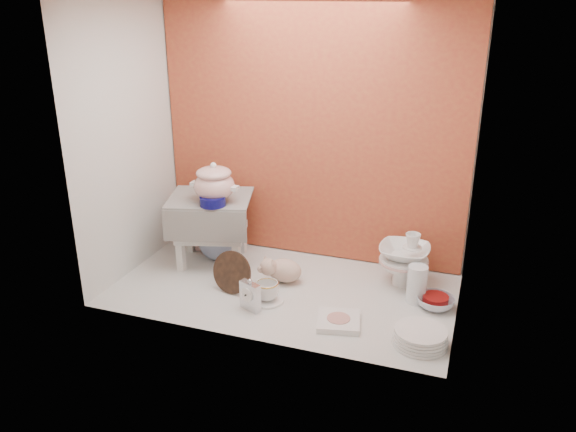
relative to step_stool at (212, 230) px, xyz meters
The scene contains 17 objects.
ground 0.58m from the step_stool, 20.64° to the right, with size 1.80×1.80×0.00m, color silver.
niche_shell 0.89m from the step_stool, ahead, with size 1.86×1.03×1.53m.
step_stool is the anchor object (origin of this frame).
soup_tureen 0.33m from the step_stool, 44.07° to the right, with size 0.27×0.27×0.23m, color white, non-canonical shape.
cobalt_bowl 0.27m from the step_stool, 57.14° to the right, with size 0.14×0.14×0.05m, color #0C0A51.
floral_platter 0.21m from the step_stool, 146.08° to the left, with size 0.38×0.05×0.38m, color white, non-canonical shape.
blue_white_vase 0.10m from the step_stool, 82.27° to the left, with size 0.26×0.26×0.27m, color silver.
lacquer_tray 0.41m from the step_stool, 49.18° to the right, with size 0.23×0.08×0.23m, color black, non-canonical shape.
mantel_clock 0.63m from the step_stool, 46.21° to the right, with size 0.12×0.04×0.17m, color silver.
plush_pig 0.52m from the step_stool, 12.62° to the right, with size 0.24×0.17×0.15m, color #C9A38E.
teacup_saucer 0.62m from the step_stool, 35.60° to the right, with size 0.18×0.18×0.01m, color white.
gold_rim_teacup 0.60m from the step_stool, 35.60° to the right, with size 0.13×0.13×0.10m, color white.
lattice_dish 1.00m from the step_stool, 25.99° to the right, with size 0.20×0.20×0.03m, color white.
dinner_plate_stack 1.37m from the step_stool, 20.34° to the right, with size 0.26×0.26×0.07m, color white.
crystal_bowl 1.32m from the step_stool, ahead, with size 0.19×0.19×0.06m, color silver.
clear_glass_vase 1.21m from the step_stool, ahead, with size 0.10×0.10×0.20m, color silver.
porcelain_tower 1.11m from the step_stool, ahead, with size 0.27×0.27×0.31m, color white, non-canonical shape.
Camera 1 is at (0.94, -2.60, 1.51)m, focal length 36.21 mm.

